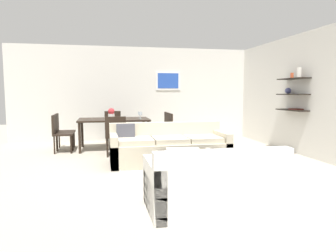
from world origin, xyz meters
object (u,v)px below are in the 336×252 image
(loveseat_white, at_px, (213,185))
(dining_table, at_px, (114,122))
(sofa_beige, at_px, (169,148))
(dining_chair_left_near, at_px, (59,131))
(wine_glass_head, at_px, (113,113))
(wine_glass_right_near, at_px, (141,114))
(apple_on_coffee_table, at_px, (185,153))
(wine_glass_right_far, at_px, (139,113))
(dining_chair_foot, at_px, (115,133))
(candle_jar, at_px, (208,150))
(dining_chair_left_far, at_px, (62,129))
(centerpiece_vase, at_px, (111,113))
(dining_chair_right_far, at_px, (162,127))
(dining_chair_right_near, at_px, (166,129))
(decorative_bowl, at_px, (204,153))
(coffee_table, at_px, (199,166))
(dining_chair_head, at_px, (113,125))

(loveseat_white, relative_size, dining_table, 0.92)
(sofa_beige, distance_m, dining_chair_left_near, 2.75)
(dining_chair_left_near, height_order, wine_glass_head, wine_glass_head)
(dining_table, bearing_deg, wine_glass_right_near, -11.09)
(apple_on_coffee_table, distance_m, wine_glass_right_far, 3.12)
(dining_chair_left_near, relative_size, wine_glass_right_far, 5.51)
(dining_table, height_order, dining_chair_foot, dining_chair_foot)
(candle_jar, xyz_separation_m, wine_glass_right_near, (-0.82, 2.71, 0.45))
(dining_chair_left_far, height_order, centerpiece_vase, centerpiece_vase)
(dining_chair_foot, bearing_deg, dining_chair_right_far, 42.34)
(dining_chair_foot, distance_m, wine_glass_right_far, 1.28)
(dining_chair_right_near, distance_m, wine_glass_right_near, 0.72)
(candle_jar, height_order, wine_glass_right_far, wine_glass_right_far)
(apple_on_coffee_table, bearing_deg, dining_table, 109.43)
(apple_on_coffee_table, relative_size, dining_chair_left_far, 0.10)
(decorative_bowl, height_order, dining_chair_foot, dining_chair_foot)
(sofa_beige, bearing_deg, wine_glass_right_near, 102.36)
(loveseat_white, xyz_separation_m, dining_table, (-1.02, 4.31, 0.39))
(coffee_table, distance_m, wine_glass_head, 3.70)
(coffee_table, relative_size, wine_glass_right_near, 7.05)
(sofa_beige, distance_m, wine_glass_right_far, 2.02)
(centerpiece_vase, bearing_deg, dining_chair_left_near, -168.20)
(dining_chair_left_far, bearing_deg, dining_chair_right_far, 0.00)
(candle_jar, distance_m, dining_chair_head, 4.03)
(wine_glass_right_near, bearing_deg, sofa_beige, -77.64)
(sofa_beige, height_order, dining_chair_left_far, dining_chair_left_far)
(dining_chair_left_far, distance_m, dining_chair_head, 1.43)
(loveseat_white, relative_size, wine_glass_right_far, 9.80)
(dining_chair_head, height_order, wine_glass_right_near, wine_glass_right_near)
(loveseat_white, distance_m, dining_chair_foot, 3.55)
(dining_chair_right_near, height_order, wine_glass_right_near, wine_glass_right_near)
(wine_glass_head, bearing_deg, decorative_bowl, -69.06)
(centerpiece_vase, bearing_deg, decorative_bowl, -65.49)
(decorative_bowl, distance_m, candle_jar, 0.23)
(dining_chair_head, bearing_deg, dining_chair_right_far, -28.64)
(dining_chair_head, xyz_separation_m, wine_glass_head, (-0.00, -0.47, 0.37))
(apple_on_coffee_table, bearing_deg, wine_glass_right_far, 97.27)
(dining_chair_left_near, distance_m, dining_chair_left_far, 0.46)
(dining_chair_right_near, xyz_separation_m, centerpiece_vase, (-1.32, 0.25, 0.38))
(apple_on_coffee_table, xyz_separation_m, dining_chair_left_far, (-2.29, 3.16, 0.08))
(dining_chair_left_near, bearing_deg, dining_table, 10.34)
(dining_chair_left_far, bearing_deg, wine_glass_right_near, -10.60)
(dining_chair_right_near, bearing_deg, apple_on_coffee_table, -94.73)
(dining_chair_foot, distance_m, dining_chair_right_near, 1.43)
(coffee_table, xyz_separation_m, dining_table, (-1.27, 2.96, 0.49))
(loveseat_white, bearing_deg, apple_on_coffee_table, 89.28)
(coffee_table, height_order, decorative_bowl, decorative_bowl)
(dining_table, relative_size, dining_chair_right_near, 1.94)
(dining_chair_foot, distance_m, dining_chair_head, 1.83)
(dining_table, distance_m, dining_chair_head, 0.93)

